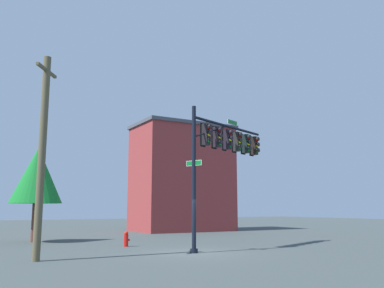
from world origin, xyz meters
name	(u,v)px	position (x,y,z in m)	size (l,w,h in m)	color
ground_plane	(194,253)	(0.00, 0.00, 0.00)	(120.00, 120.00, 0.00)	#3E4746
signal_pole_assembly	(226,146)	(2.54, 0.97, 5.40)	(6.10, 2.86, 7.11)	black
utility_pole	(42,153)	(-6.98, 0.51, 4.37)	(1.11, 1.56, 8.51)	brown
fire_hydrant	(126,239)	(-1.65, 4.61, 0.41)	(0.33, 0.24, 0.83)	red
tree_near	(37,175)	(-5.61, 10.19, 4.14)	(3.20, 3.20, 5.94)	brown
brick_building	(182,177)	(8.34, 16.63, 4.94)	(9.02, 5.81, 9.85)	maroon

